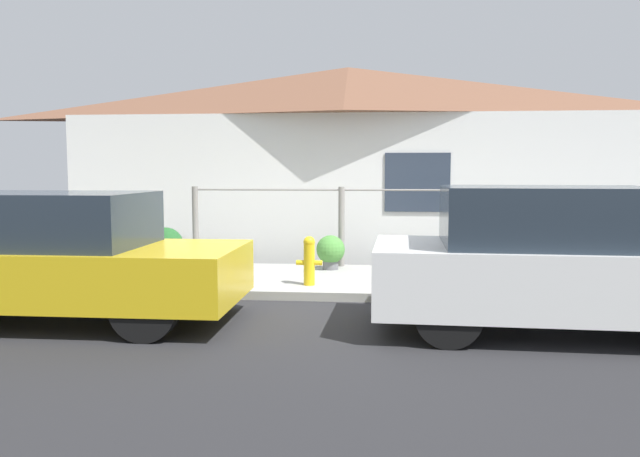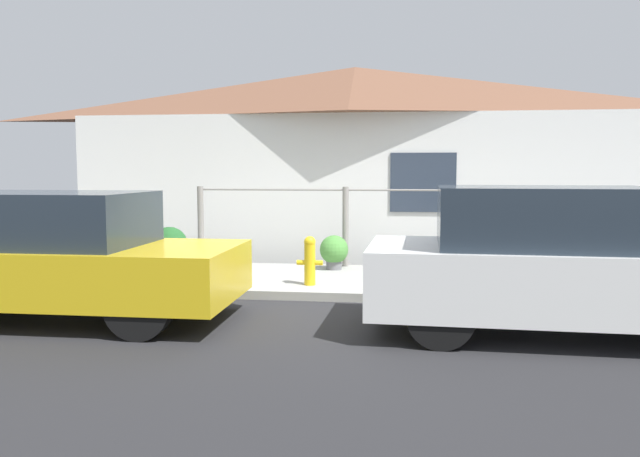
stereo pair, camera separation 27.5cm
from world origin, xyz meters
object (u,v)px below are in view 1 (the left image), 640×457
car_right (557,262)px  potted_plant_by_fence (165,248)px  car_left (54,257)px  potted_plant_near_hydrant (331,251)px  fire_hydrant (309,260)px

car_right → potted_plant_by_fence: (-5.00, 2.60, -0.24)m
car_left → potted_plant_near_hydrant: 4.22m
car_left → potted_plant_near_hydrant: size_ratio=7.47×
fire_hydrant → potted_plant_by_fence: size_ratio=0.96×
car_right → potted_plant_by_fence: 5.64m
car_left → potted_plant_by_fence: (0.33, 2.60, -0.22)m
car_right → potted_plant_near_hydrant: (-2.55, 3.15, -0.33)m
car_right → fire_hydrant: (-2.73, 1.79, -0.27)m
car_right → potted_plant_by_fence: car_right is taller
car_left → potted_plant_near_hydrant: bearing=48.5°
car_right → potted_plant_near_hydrant: car_right is taller
car_right → potted_plant_near_hydrant: 4.06m
fire_hydrant → potted_plant_near_hydrant: (0.18, 1.36, -0.06)m
fire_hydrant → potted_plant_near_hydrant: 1.37m
car_left → car_right: 5.33m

